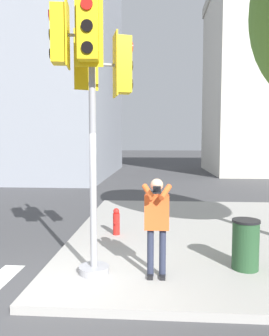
# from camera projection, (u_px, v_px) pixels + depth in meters

# --- Properties ---
(ground_plane) EXTENTS (160.00, 160.00, 0.00)m
(ground_plane) POSITION_uv_depth(u_px,v_px,m) (57.00, 299.00, 4.93)
(ground_plane) COLOR #424244
(sidewalk_corner) EXTENTS (8.00, 8.00, 0.13)m
(sidewalk_corner) POSITION_uv_depth(u_px,v_px,m) (237.00, 234.00, 8.17)
(sidewalk_corner) COLOR #9E9B96
(sidewalk_corner) RESTS_ON ground_plane
(traffic_signal_pole) EXTENTS (1.33, 1.31, 4.98)m
(traffic_signal_pole) POSITION_uv_depth(u_px,v_px,m) (90.00, 78.00, 5.31)
(traffic_signal_pole) COLOR #939399
(traffic_signal_pole) RESTS_ON sidewalk_corner
(person_photographer) EXTENTS (0.50, 0.53, 1.63)m
(person_photographer) POSITION_uv_depth(u_px,v_px,m) (157.00, 218.00, 5.35)
(person_photographer) COLOR black
(person_photographer) RESTS_ON sidewalk_corner
(fire_hydrant) EXTENTS (0.16, 0.22, 0.64)m
(fire_hydrant) POSITION_uv_depth(u_px,v_px,m) (116.00, 222.00, 7.84)
(fire_hydrant) COLOR red
(fire_hydrant) RESTS_ON sidewalk_corner
(trash_bin) EXTENTS (0.48, 0.48, 0.88)m
(trash_bin) POSITION_uv_depth(u_px,v_px,m) (246.00, 244.00, 5.72)
(trash_bin) COLOR #234728
(trash_bin) RESTS_ON sidewalk_corner
(building_left) EXTENTS (13.56, 13.69, 16.29)m
(building_left) POSITION_uv_depth(u_px,v_px,m) (17.00, 59.00, 23.02)
(building_left) COLOR gray
(building_left) RESTS_ON ground_plane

